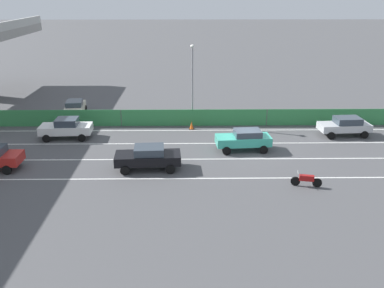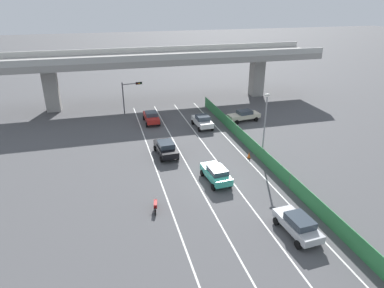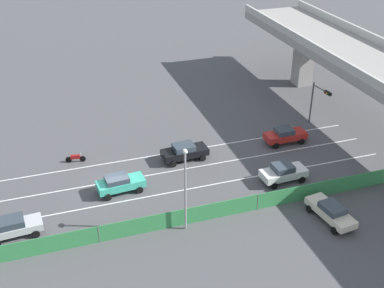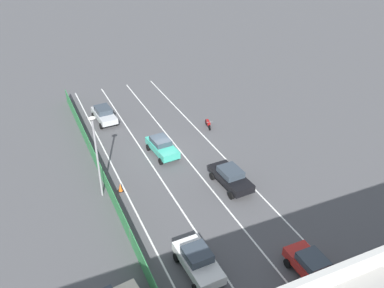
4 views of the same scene
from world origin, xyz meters
The scene contains 14 objects.
ground_plane centered at (0.00, 0.00, 0.00)m, with size 300.00×300.00×0.00m, color #4C4C4F.
lane_line_left_edge centered at (-5.04, 4.02, 0.00)m, with size 0.14×44.05×0.01m, color silver.
lane_line_mid_left centered at (-1.68, 4.02, 0.00)m, with size 0.14×44.05×0.01m, color silver.
lane_line_mid_right centered at (1.68, 4.02, 0.00)m, with size 0.14×44.05×0.01m, color silver.
lane_line_right_edge centered at (5.04, 4.02, 0.00)m, with size 0.14×44.05×0.01m, color silver.
green_fence centered at (6.41, 4.02, 0.77)m, with size 0.10×40.15×1.54m.
car_sedan_white centered at (3.12, 14.81, 0.93)m, with size 2.20×4.31×1.72m.
car_taxi_teal centered at (0.15, 0.27, 0.92)m, with size 2.22×4.33×1.63m.
car_sedan_silver centered at (3.51, -8.82, 0.90)m, with size 2.19×4.37×1.61m.
car_sedan_black centered at (-3.39, 7.39, 0.92)m, with size 2.27×4.63×1.66m.
motorcycle centered at (-6.30, -2.89, 0.46)m, with size 0.64×1.93×0.93m.
parked_sedan_cream centered at (9.62, 15.74, 0.86)m, with size 4.85×2.41×1.54m.
street_lamp centered at (6.91, 4.19, 4.41)m, with size 0.60×0.36×7.28m.
traffic_cone centered at (5.38, 4.27, 0.35)m, with size 0.47×0.47×0.74m.
Camera 1 is at (-30.21, 4.70, 11.81)m, focal length 39.02 mm.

